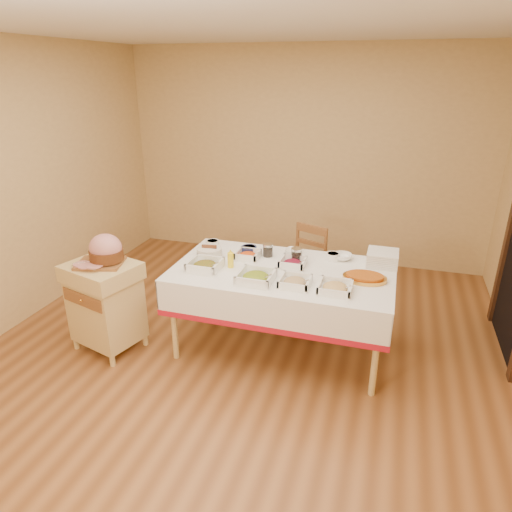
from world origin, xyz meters
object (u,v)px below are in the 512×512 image
Objects in this scene: butcher_cart at (105,301)px; mustard_bottle at (231,259)px; dining_chair at (303,268)px; bread_basket at (209,252)px; dining_table at (282,287)px; plate_stack at (382,258)px; ham_on_board at (105,251)px; brass_platter at (365,278)px; preserve_jar_right at (296,256)px; preserve_jar_left at (268,251)px.

butcher_cart is 4.94× the size of mustard_bottle.
dining_chair is 5.33× the size of mustard_bottle.
mustard_bottle reaches higher than bread_basket.
dining_chair is at bearing 39.83° from butcher_cart.
plate_stack is (0.78, 0.34, 0.22)m from dining_table.
ham_on_board is 1.13× the size of brass_platter.
dining_chair is at bearing 149.02° from plate_stack.
mustard_bottle reaches higher than preserve_jar_right.
mustard_bottle is 0.73× the size of bread_basket.
butcher_cart is at bearing -163.22° from dining_table.
bread_basket is 0.88× the size of plate_stack.
dining_table is 2.11× the size of dining_chair.
plate_stack reaches higher than dining_chair.
plate_stack is at bearing 11.13° from preserve_jar_right.
dining_table is 0.30m from preserve_jar_right.
brass_platter is at bearing -16.25° from preserve_jar_left.
dining_table is 5.26× the size of brass_platter.
mustard_bottle reaches higher than brass_platter.
plate_stack is (1.48, 0.25, 0.02)m from bread_basket.
bread_basket is at bearing -135.35° from dining_chair.
plate_stack reaches higher than brass_platter.
dining_table is 0.69m from brass_platter.
dining_chair is 2.50× the size of brass_platter.
preserve_jar_left reaches higher than dining_chair.
preserve_jar_right is at bearing -85.51° from dining_chair.
dining_chair is at bearing 44.65° from bread_basket.
preserve_jar_left is 0.52m from bread_basket.
butcher_cart is 0.93× the size of dining_chair.
bread_basket is at bearing -171.63° from preserve_jar_right.
ham_on_board is 0.88m from bread_basket.
butcher_cart is 3.58× the size of bread_basket.
dining_chair is at bearing 67.98° from preserve_jar_left.
butcher_cart is at bearing -160.85° from plate_stack.
dining_table is at bearing 16.78° from butcher_cart.
preserve_jar_right is at bearing 22.19° from ham_on_board.
brass_platter is at bearing -0.68° from dining_table.
butcher_cart is 6.84× the size of preserve_jar_left.
mustard_bottle is 1.29m from plate_stack.
mustard_bottle is 0.64× the size of plate_stack.
ham_on_board is 2.32m from plate_stack.
brass_platter reaches higher than dining_table.
dining_table is 7.16× the size of plate_stack.
plate_stack reaches higher than preserve_jar_right.
brass_platter is (0.87, -0.25, -0.03)m from preserve_jar_left.
preserve_jar_right is 0.63m from brass_platter.
plate_stack reaches higher than bread_basket.
ham_on_board is at bearing -157.81° from preserve_jar_right.
dining_chair is 0.70m from preserve_jar_right.
preserve_jar_left is (1.22, 0.65, -0.10)m from ham_on_board.
dining_table is at bearing -51.05° from preserve_jar_left.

